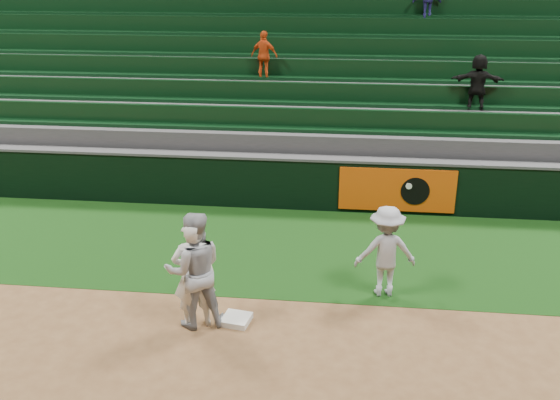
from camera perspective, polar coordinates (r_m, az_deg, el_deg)
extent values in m
plane|color=brown|center=(10.16, -5.22, -11.42)|extent=(70.00, 70.00, 0.00)
cube|color=black|center=(12.74, -2.56, -4.19)|extent=(36.00, 4.20, 0.01)
cube|color=white|center=(10.22, -4.01, -10.84)|extent=(0.50, 0.50, 0.10)
imported|color=white|center=(9.80, -7.90, -6.78)|extent=(0.75, 0.61, 1.80)
imported|color=#9EA1A8|center=(9.80, -7.83, -6.37)|extent=(1.11, 0.99, 1.91)
imported|color=#A6ABB4|center=(10.77, 9.65, -4.65)|extent=(1.13, 0.75, 1.62)
cube|color=black|center=(14.53, -1.27, 1.63)|extent=(36.00, 0.35, 1.20)
cube|color=#D84C0A|center=(14.27, 10.65, 0.90)|extent=(2.60, 0.05, 1.00)
cylinder|color=black|center=(14.28, 12.26, 0.79)|extent=(0.64, 0.02, 0.64)
cylinder|color=white|center=(14.21, 11.70, 1.24)|extent=(0.14, 0.02, 0.14)
cube|color=#424244|center=(14.33, -1.29, 3.97)|extent=(36.00, 0.40, 0.06)
cube|color=#343437|center=(15.14, -0.91, 3.35)|extent=(36.00, 0.85, 1.65)
cube|color=black|center=(15.09, -0.81, 7.53)|extent=(36.00, 0.14, 0.50)
cube|color=black|center=(14.98, -0.89, 6.60)|extent=(36.00, 0.45, 0.08)
cube|color=#343437|center=(15.88, -0.52, 5.06)|extent=(36.00, 0.85, 2.10)
cube|color=black|center=(15.81, -0.43, 9.84)|extent=(36.00, 0.14, 0.50)
cube|color=black|center=(15.69, -0.50, 8.97)|extent=(36.00, 0.45, 0.08)
cube|color=#343437|center=(16.63, -0.17, 6.61)|extent=(36.00, 0.85, 2.55)
cube|color=black|center=(16.56, -0.07, 11.94)|extent=(36.00, 0.14, 0.50)
cube|color=black|center=(16.43, -0.14, 11.13)|extent=(36.00, 0.45, 0.08)
cube|color=#343437|center=(17.40, 0.15, 8.03)|extent=(36.00, 0.85, 3.00)
cube|color=black|center=(17.34, 0.26, 13.86)|extent=(36.00, 0.14, 0.50)
cube|color=black|center=(17.20, 0.19, 13.09)|extent=(36.00, 0.45, 0.08)
cube|color=#343437|center=(18.17, 0.45, 9.32)|extent=(36.00, 0.85, 3.45)
cube|color=black|center=(18.13, 0.56, 15.61)|extent=(36.00, 0.14, 0.50)
cube|color=black|center=(17.98, 0.50, 14.89)|extent=(36.00, 0.45, 0.08)
cube|color=#343437|center=(18.96, 0.73, 10.51)|extent=(36.00, 0.85, 3.90)
cube|color=black|center=(18.93, 0.84, 17.21)|extent=(36.00, 0.14, 0.50)
cube|color=black|center=(18.78, 0.79, 16.54)|extent=(36.00, 0.45, 0.08)
cube|color=#343437|center=(19.75, 0.99, 11.61)|extent=(36.00, 0.85, 4.35)
imported|color=#D14413|center=(16.26, -1.44, 13.06)|extent=(0.78, 0.50, 1.23)
imported|color=black|center=(15.62, 17.63, 10.24)|extent=(1.24, 0.47, 1.31)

